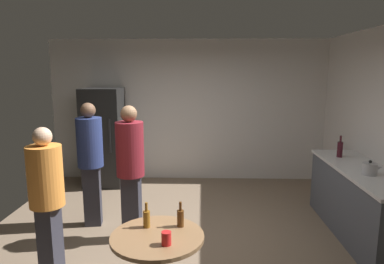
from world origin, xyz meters
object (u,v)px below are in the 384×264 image
Objects in this scene: beer_bottle_amber at (147,218)px; foreground_table at (158,246)px; beer_bottle_brown at (180,218)px; person_in_maroon_shirt at (130,163)px; kettle at (370,169)px; wine_bottle_on_counter at (340,149)px; person_in_orange_shirt at (47,192)px; person_in_navy_shirt at (90,155)px; refrigerator at (104,137)px; plastic_cup_red at (166,238)px.

foreground_table is at bearing -52.21° from beer_bottle_amber.
person_in_maroon_shirt reaches higher than beer_bottle_brown.
beer_bottle_brown is 1.36m from person_in_maroon_shirt.
wine_bottle_on_counter is at bearing 91.79° from kettle.
person_in_orange_shirt reaches higher than wine_bottle_on_counter.
foreground_table is 3.48× the size of beer_bottle_amber.
beer_bottle_amber is 1.00× the size of beer_bottle_brown.
person_in_navy_shirt is (-3.46, -0.36, -0.02)m from wine_bottle_on_counter.
person_in_maroon_shirt is at bearing 108.03° from beer_bottle_amber.
refrigerator is 7.83× the size of beer_bottle_brown.
refrigerator is at bearing 159.99° from wine_bottle_on_counter.
beer_bottle_amber is 1.90m from person_in_navy_shirt.
person_in_navy_shirt reaches higher than foreground_table.
plastic_cup_red is 2.27m from person_in_navy_shirt.
refrigerator is 16.36× the size of plastic_cup_red.
beer_bottle_amber is 0.37m from plastic_cup_red.
person_in_orange_shirt reaches higher than kettle.
wine_bottle_on_counter is (-0.03, 0.84, 0.05)m from kettle.
person_in_orange_shirt reaches higher than plastic_cup_red.
person_in_navy_shirt reaches higher than wine_bottle_on_counter.
plastic_cup_red is (-2.26, -1.42, -0.18)m from kettle.
plastic_cup_red is at bearing -55.99° from beer_bottle_amber.
refrigerator is 3.59m from beer_bottle_amber.
refrigerator is 2.34m from person_in_maroon_shirt.
person_in_navy_shirt reaches higher than plastic_cup_red.
kettle is at bearing 32.16° from plastic_cup_red.
wine_bottle_on_counter reaches higher than plastic_cup_red.
wine_bottle_on_counter is 3.19m from plastic_cup_red.
wine_bottle_on_counter is 2.93m from person_in_maroon_shirt.
person_in_navy_shirt is (-1.31, 1.57, 0.18)m from beer_bottle_brown.
beer_bottle_brown is at bearing 4.62° from beer_bottle_amber.
person_in_maroon_shirt is 1.00× the size of person_in_navy_shirt.
beer_bottle_brown is (0.19, 0.17, 0.19)m from foreground_table.
beer_bottle_brown is at bearing -138.06° from wine_bottle_on_counter.
person_in_orange_shirt is at bearing -168.00° from kettle.
kettle is 0.79× the size of wine_bottle_on_counter.
kettle is at bearing 24.29° from beer_bottle_amber.
beer_bottle_amber is 0.14× the size of person_in_navy_shirt.
beer_bottle_amber is 2.09× the size of plastic_cup_red.
beer_bottle_amber is 1.12m from person_in_orange_shirt.
foreground_table is at bearing -151.87° from kettle.
beer_bottle_amber is (-2.45, -1.95, -0.20)m from wine_bottle_on_counter.
plastic_cup_red is 1.44m from person_in_orange_shirt.
refrigerator is 4.02m from wine_bottle_on_counter.
beer_bottle_brown is (0.30, 0.02, 0.00)m from beer_bottle_amber.
foreground_table is 0.47× the size of person_in_navy_shirt.
person_in_maroon_shirt is at bearing 49.12° from person_in_navy_shirt.
wine_bottle_on_counter is 3.16m from foreground_table.
plastic_cup_red is at bearing 24.71° from person_in_navy_shirt.
foreground_table is 0.25m from plastic_cup_red.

